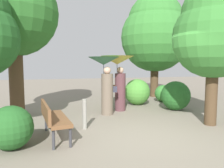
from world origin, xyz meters
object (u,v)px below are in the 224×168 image
Objects in this scene: tree_near_right at (214,30)px; path_marker_post at (85,114)px; person_right at (118,70)px; tree_near_left at (13,3)px; park_bench at (53,117)px; tree_mid_right at (155,32)px; person_left at (105,75)px.

tree_near_right is 4.97× the size of path_marker_post.
tree_near_left is (-3.41, -0.04, 2.11)m from person_right.
tree_near_right reaches higher than park_bench.
path_marker_post is at bearing -44.13° from tree_near_left.
person_right is at bearing 0.67° from tree_near_left.
tree_mid_right is at bearing 24.05° from tree_near_left.
tree_mid_right is 6.59× the size of path_marker_post.
tree_mid_right reaches higher than person_right.
tree_near_left is (-2.82, 0.44, 2.25)m from person_left.
park_bench is at bearing 142.15° from person_right.
person_left is at bearing 134.15° from person_right.
tree_near_right is at bearing -122.02° from person_left.
person_right is at bearing -45.85° from person_left.
tree_mid_right is (0.83, 5.18, 0.68)m from tree_near_right.
park_bench is (-1.71, -1.97, -0.82)m from person_left.
person_left is at bearing 57.54° from path_marker_post.
person_left is 0.97× the size of person_right.
park_bench is at bearing -65.20° from tree_near_left.
tree_mid_right is at bearing 80.93° from tree_near_right.
tree_near_right reaches higher than path_marker_post.
tree_near_left is at bearing 96.03° from person_right.
tree_near_right is 5.29m from tree_mid_right.
tree_near_right is at bearing -24.02° from tree_near_left.
tree_near_left is at bearing 86.54° from person_left.
tree_near_left reaches higher than person_right.
person_left is 2.43× the size of path_marker_post.
path_marker_post is (-3.48, 0.55, -2.23)m from tree_near_right.
person_left reaches higher than path_marker_post.
tree_near_right is 0.75× the size of tree_mid_right.
tree_mid_right is at bearing 47.10° from path_marker_post.
park_bench is 0.30× the size of tree_mid_right.
tree_mid_right is (3.40, 3.21, 1.98)m from person_left.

